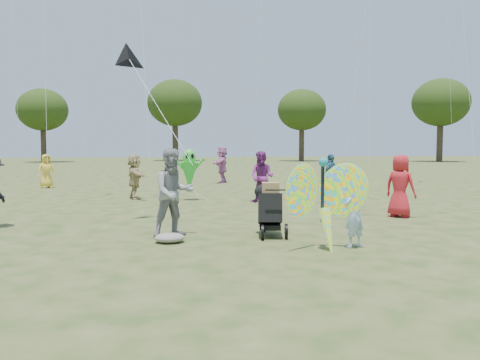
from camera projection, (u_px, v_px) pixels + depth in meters
The scene contains 15 objects.
ground at pixel (267, 246), 8.52m from camera, with size 160.00×160.00×0.00m, color #51592B.
child_girl at pixel (354, 214), 8.32m from camera, with size 0.45×0.29×1.22m, color #ABC8F3.
adult_man at pixel (174, 192), 9.38m from camera, with size 0.86×0.67×1.77m, color gray.
grey_bag at pixel (170, 238), 8.79m from camera, with size 0.57×0.47×0.18m, color gray.
crowd_a at pixel (400, 186), 11.97m from camera, with size 0.78×0.51×1.61m, color red.
crowd_c at pixel (331, 175), 17.30m from camera, with size 0.90×0.38×1.54m, color #2D607C.
crowd_d at pixel (134, 177), 16.14m from camera, with size 1.45×0.46×1.56m, color tan.
crowd_e at pixel (262, 177), 15.03m from camera, with size 0.81×0.63×1.67m, color #7A2875.
crowd_g at pixel (46, 171), 20.65m from camera, with size 0.73×0.47×1.49m, color yellow.
crowd_j at pixel (222, 164), 23.61m from camera, with size 1.73×0.55×1.86m, color #C671B3.
jogging_stroller at pixel (269, 206), 9.43m from camera, with size 0.65×1.11×1.09m.
butterfly_kite at pixel (325, 203), 8.12m from camera, with size 1.74×0.75×1.81m.
delta_kite_rig at pixel (129, 59), 10.93m from camera, with size 1.74×2.22×2.85m.
alien_kite at pixel (189, 172), 15.75m from camera, with size 1.12×0.69×1.74m.
tree_line at pixel (196, 102), 52.74m from camera, with size 91.78×33.60×10.79m.
Camera 1 is at (-2.19, -8.15, 1.79)m, focal length 35.00 mm.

